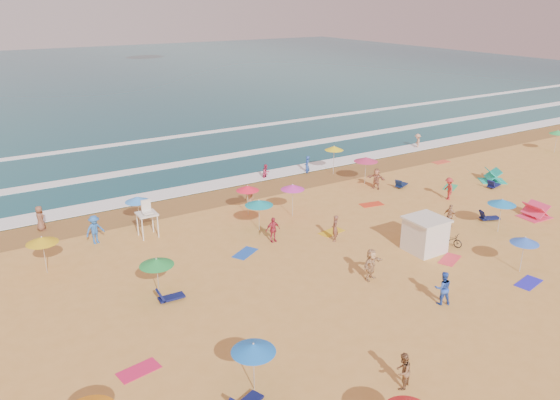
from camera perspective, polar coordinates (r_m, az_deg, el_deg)
ground at (r=33.10m, az=5.79°, el=-5.47°), size 220.00×220.00×0.00m
ocean at (r=109.98m, az=-22.18°, el=11.47°), size 220.00×140.00×0.18m
wet_sand at (r=42.88m, az=-4.32°, el=0.77°), size 220.00×220.00×0.00m
surf_foam at (r=50.48m, az=-8.96°, el=3.74°), size 200.00×18.70×0.05m
cabana at (r=33.87m, az=14.91°, el=-3.60°), size 2.00×2.00×2.00m
cabana_roof at (r=33.47m, az=15.08°, el=-1.94°), size 2.20×2.20×0.12m
bicycle at (r=35.25m, az=17.33°, el=-3.93°), size 0.98×1.68×0.83m
lifeguard_stand at (r=35.66m, az=-13.69°, el=-2.16°), size 1.20×1.20×2.10m
beach_umbrellas at (r=33.40m, az=3.34°, el=-1.31°), size 64.83×27.71×0.80m
loungers at (r=33.48m, az=16.83°, el=-5.67°), size 36.43×22.03×0.34m
towels at (r=34.15m, az=12.45°, el=-5.00°), size 37.38×25.75×0.03m
popup_tents at (r=45.18m, az=23.12°, el=0.96°), size 6.41×8.84×1.20m
beachgoers at (r=35.83m, az=2.59°, el=-1.87°), size 47.78×27.09×2.09m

